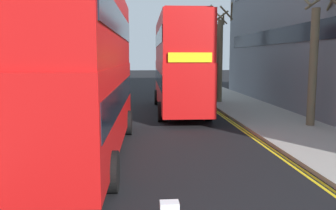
% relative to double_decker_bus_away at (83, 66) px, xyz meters
% --- Properties ---
extents(sidewalk_right, '(4.00, 80.00, 0.14)m').
position_rel_double_decker_bus_away_xyz_m(sidewalk_right, '(8.74, 4.30, -2.96)').
color(sidewalk_right, '#9E9991').
rests_on(sidewalk_right, ground).
extents(sidewalk_left, '(4.00, 80.00, 0.14)m').
position_rel_double_decker_bus_away_xyz_m(sidewalk_left, '(-4.26, 4.30, -2.96)').
color(sidewalk_left, '#9E9991').
rests_on(sidewalk_left, ground).
extents(kerb_line_outer, '(0.10, 56.00, 0.01)m').
position_rel_double_decker_bus_away_xyz_m(kerb_line_outer, '(6.64, 2.30, -3.03)').
color(kerb_line_outer, yellow).
rests_on(kerb_line_outer, ground).
extents(kerb_line_inner, '(0.10, 56.00, 0.01)m').
position_rel_double_decker_bus_away_xyz_m(kerb_line_inner, '(6.48, 2.30, -3.03)').
color(kerb_line_inner, yellow).
rests_on(kerb_line_inner, ground).
extents(double_decker_bus_away, '(3.04, 10.88, 5.64)m').
position_rel_double_decker_bus_away_xyz_m(double_decker_bus_away, '(0.00, 0.00, 0.00)').
color(double_decker_bus_away, '#B20F0F').
rests_on(double_decker_bus_away, ground).
extents(double_decker_bus_oncoming, '(2.95, 10.85, 5.64)m').
position_rel_double_decker_bus_away_xyz_m(double_decker_bus_oncoming, '(4.26, 9.68, 0.00)').
color(double_decker_bus_oncoming, '#B20F0F').
rests_on(double_decker_bus_oncoming, ground).
extents(street_tree_near, '(2.03, 1.98, 6.89)m').
position_rel_double_decker_bus_away_xyz_m(street_tree_near, '(7.56, 13.27, 0.36)').
color(street_tree_near, '#6B6047').
rests_on(street_tree_near, sidewalk_right).
extents(street_tree_mid, '(2.02, 2.02, 5.97)m').
position_rel_double_decker_bus_away_xyz_m(street_tree_mid, '(9.22, 27.59, -0.09)').
color(street_tree_mid, '#6B6047').
rests_on(street_tree_mid, sidewalk_right).
extents(street_tree_far, '(1.80, 1.62, 6.51)m').
position_rel_double_decker_bus_away_xyz_m(street_tree_far, '(9.84, 4.05, 0.13)').
color(street_tree_far, '#6B6047').
rests_on(street_tree_far, sidewalk_right).
extents(street_tree_distant, '(1.86, 1.67, 6.92)m').
position_rel_double_decker_bus_away_xyz_m(street_tree_distant, '(8.57, 19.19, 0.38)').
color(street_tree_distant, '#6B6047').
rests_on(street_tree_distant, sidewalk_right).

